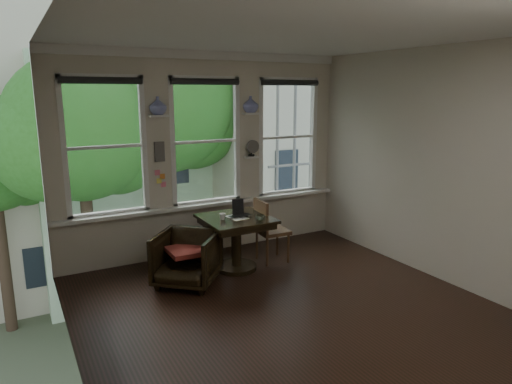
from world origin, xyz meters
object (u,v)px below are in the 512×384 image
armchair_left (187,258)px  side_chair_right (273,230)px  table (236,243)px  laptop (242,217)px  mug (222,217)px

armchair_left → side_chair_right: size_ratio=0.83×
table → laptop: 0.40m
armchair_left → mug: size_ratio=8.37×
laptop → armchair_left: bearing=-178.4°
table → side_chair_right: size_ratio=0.98×
mug → laptop: bearing=-10.1°
armchair_left → table: bearing=52.4°
laptop → mug: 0.28m
armchair_left → side_chair_right: 1.41m
armchair_left → side_chair_right: bearing=49.4°
table → mug: mug is taller
table → armchair_left: bearing=-168.8°
table → side_chair_right: 0.62m
table → armchair_left: (-0.78, -0.15, -0.03)m
table → mug: bearing=-175.7°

